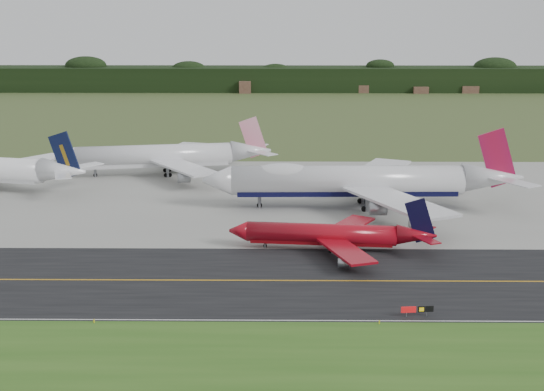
{
  "coord_description": "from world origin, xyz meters",
  "views": [
    {
      "loc": [
        -8.51,
        -115.14,
        41.26
      ],
      "look_at": [
        -9.94,
        22.0,
        7.21
      ],
      "focal_mm": 50.0,
      "sensor_mm": 36.0,
      "label": 1
    }
  ],
  "objects_px": {
    "jet_ba_747": "(359,181)",
    "jet_red_737": "(333,235)",
    "taxiway_sign": "(417,309)",
    "jet_star_tail": "(166,156)"
  },
  "relations": [
    {
      "from": "jet_ba_747",
      "to": "taxiway_sign",
      "type": "bearing_deg",
      "value": -87.81
    },
    {
      "from": "jet_red_737",
      "to": "taxiway_sign",
      "type": "bearing_deg",
      "value": -72.02
    },
    {
      "from": "taxiway_sign",
      "to": "jet_ba_747",
      "type": "bearing_deg",
      "value": 92.19
    },
    {
      "from": "jet_ba_747",
      "to": "jet_star_tail",
      "type": "distance_m",
      "value": 55.86
    },
    {
      "from": "jet_star_tail",
      "to": "taxiway_sign",
      "type": "bearing_deg",
      "value": -62.3
    },
    {
      "from": "jet_red_737",
      "to": "taxiway_sign",
      "type": "distance_m",
      "value": 31.22
    },
    {
      "from": "jet_red_737",
      "to": "taxiway_sign",
      "type": "height_order",
      "value": "jet_red_737"
    },
    {
      "from": "jet_red_737",
      "to": "jet_ba_747",
      "type": "bearing_deg",
      "value": 75.71
    },
    {
      "from": "jet_star_tail",
      "to": "taxiway_sign",
      "type": "relative_size",
      "value": 12.04
    },
    {
      "from": "jet_ba_747",
      "to": "jet_red_737",
      "type": "height_order",
      "value": "jet_ba_747"
    }
  ]
}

